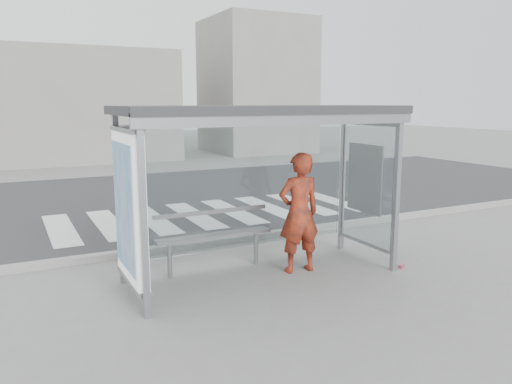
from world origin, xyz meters
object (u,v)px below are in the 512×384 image
Objects in this scene: person at (299,213)px; bus_shelter at (239,150)px; bench at (214,236)px; soda_can at (401,266)px.

bus_shelter is at bearing -1.78° from person.
bus_shelter reaches higher than bench.
soda_can is (2.77, -1.26, -0.55)m from bench.
person is 1.00× the size of bench.
soda_can is at bearing -24.47° from bench.
bus_shelter is at bearing 163.96° from soda_can.
bench is at bearing 110.89° from bus_shelter.
bus_shelter is at bearing -69.11° from bench.
bus_shelter is 36.98× the size of soda_can.
person is at bearing 158.10° from soda_can.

